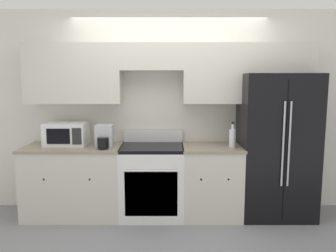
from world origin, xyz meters
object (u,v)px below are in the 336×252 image
at_px(oven_range, 151,180).
at_px(bottle, 231,137).
at_px(refrigerator, 274,145).
at_px(microwave, 66,134).

relative_size(oven_range, bottle, 3.42).
distance_m(refrigerator, microwave, 2.63).
relative_size(oven_range, microwave, 2.08).
bearing_deg(oven_range, bottle, -4.27).
distance_m(oven_range, microwave, 1.22).
height_order(oven_range, bottle, bottle).
height_order(refrigerator, microwave, refrigerator).
bearing_deg(refrigerator, oven_range, -178.09).
distance_m(microwave, bottle, 2.06).
xyz_separation_m(oven_range, microwave, (-1.07, 0.06, 0.58)).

